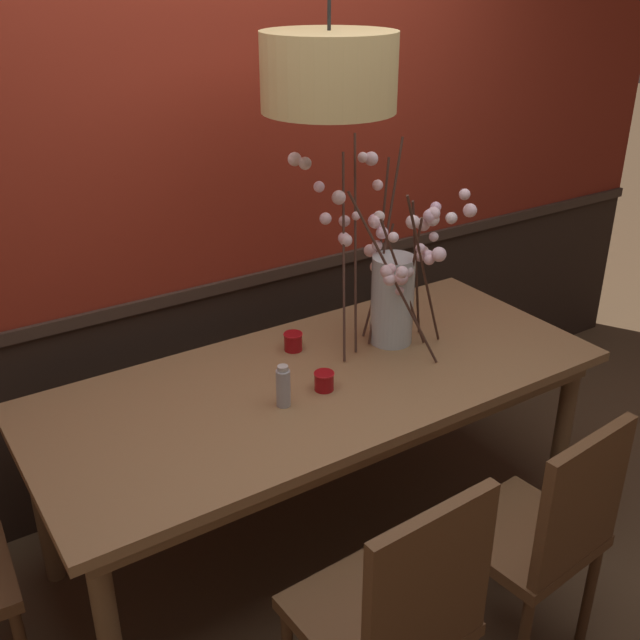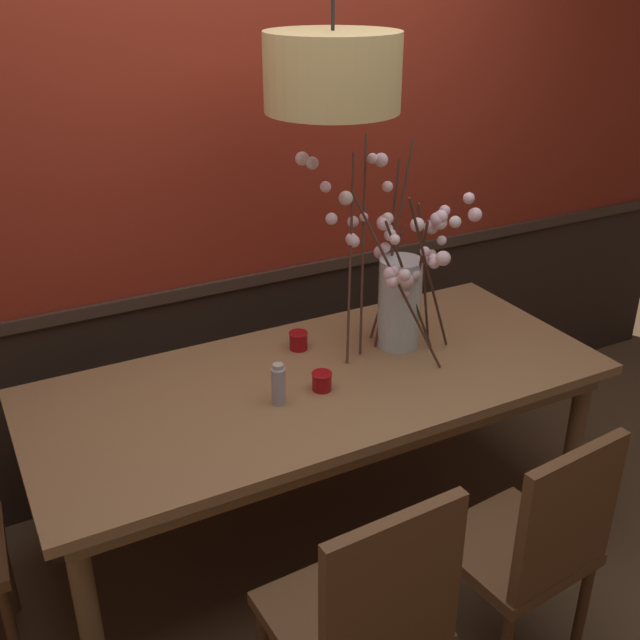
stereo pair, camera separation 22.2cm
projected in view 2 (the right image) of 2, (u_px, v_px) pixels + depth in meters
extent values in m
plane|color=brown|center=(320.00, 535.00, 3.11)|extent=(24.00, 24.00, 0.00)
cube|color=#2D2119|center=(247.00, 367.00, 3.50)|extent=(5.13, 0.12, 0.88)
cube|color=#3E2E24|center=(244.00, 276.00, 3.29)|extent=(5.13, 0.14, 0.05)
cube|color=maroon|center=(231.00, 35.00, 2.87)|extent=(5.13, 0.12, 2.02)
cube|color=#997047|center=(320.00, 382.00, 2.79)|extent=(2.13, 0.92, 0.04)
cube|color=brown|center=(320.00, 395.00, 2.82)|extent=(2.02, 0.81, 0.08)
cylinder|color=brown|center=(90.00, 624.00, 2.25)|extent=(0.07, 0.07, 0.72)
cylinder|color=brown|center=(573.00, 446.00, 3.07)|extent=(0.07, 0.07, 0.72)
cylinder|color=brown|center=(46.00, 485.00, 2.84)|extent=(0.07, 0.07, 0.72)
cylinder|color=brown|center=(461.00, 367.00, 3.66)|extent=(0.07, 0.07, 0.72)
cube|color=brown|center=(512.00, 548.00, 2.41)|extent=(0.46, 0.44, 0.04)
cube|color=brown|center=(568.00, 518.00, 2.16)|extent=(0.40, 0.07, 0.46)
cylinder|color=brown|center=(430.00, 593.00, 2.55)|extent=(0.04, 0.04, 0.43)
cylinder|color=brown|center=(505.00, 551.00, 2.73)|extent=(0.04, 0.04, 0.43)
cylinder|color=brown|center=(581.00, 612.00, 2.47)|extent=(0.04, 0.04, 0.43)
cube|color=brown|center=(349.00, 619.00, 2.13)|extent=(0.45, 0.45, 0.04)
cube|color=brown|center=(393.00, 595.00, 1.87)|extent=(0.41, 0.05, 0.48)
cylinder|color=brown|center=(365.00, 612.00, 2.47)|extent=(0.04, 0.04, 0.44)
cube|color=brown|center=(168.00, 375.00, 3.41)|extent=(0.42, 0.41, 0.04)
cube|color=brown|center=(149.00, 309.00, 3.44)|extent=(0.39, 0.05, 0.47)
cylinder|color=brown|center=(221.00, 426.00, 3.46)|extent=(0.04, 0.04, 0.43)
cylinder|color=brown|center=(147.00, 448.00, 3.30)|extent=(0.04, 0.04, 0.43)
cylinder|color=brown|center=(194.00, 393.00, 3.72)|extent=(0.04, 0.04, 0.43)
cylinder|color=brown|center=(125.00, 412.00, 3.57)|extent=(0.04, 0.04, 0.43)
cylinder|color=brown|center=(6.00, 566.00, 2.67)|extent=(0.04, 0.04, 0.43)
cylinder|color=brown|center=(13.00, 637.00, 2.38)|extent=(0.04, 0.04, 0.43)
cylinder|color=silver|center=(399.00, 303.00, 2.95)|extent=(0.17, 0.17, 0.36)
cylinder|color=silver|center=(398.00, 334.00, 3.01)|extent=(0.15, 0.15, 0.08)
cylinder|color=#472D23|center=(394.00, 246.00, 2.90)|extent=(0.20, 0.09, 0.79)
sphere|color=#FFD5DE|center=(385.00, 248.00, 2.90)|extent=(0.04, 0.04, 0.04)
sphere|color=#F9CAE1|center=(390.00, 235.00, 2.87)|extent=(0.05, 0.05, 0.05)
sphere|color=#FAC8CE|center=(388.00, 187.00, 2.86)|extent=(0.04, 0.04, 0.04)
sphere|color=silver|center=(389.00, 228.00, 2.87)|extent=(0.03, 0.03, 0.03)
sphere|color=#FFD0DE|center=(383.00, 224.00, 2.86)|extent=(0.05, 0.05, 0.05)
cylinder|color=#472D23|center=(363.00, 246.00, 2.89)|extent=(0.16, 0.25, 0.80)
sphere|color=silver|center=(353.00, 222.00, 2.89)|extent=(0.05, 0.05, 0.05)
sphere|color=#F4CBD4|center=(364.00, 217.00, 2.84)|extent=(0.03, 0.03, 0.03)
sphere|color=white|center=(354.00, 241.00, 2.87)|extent=(0.05, 0.05, 0.05)
sphere|color=#FFCFDE|center=(351.00, 239.00, 2.88)|extent=(0.05, 0.05, 0.05)
sphere|color=white|center=(346.00, 198.00, 2.78)|extent=(0.05, 0.05, 0.05)
cylinder|color=#472D23|center=(409.00, 287.00, 2.85)|extent=(0.23, 0.05, 0.55)
sphere|color=#F6D0E4|center=(425.00, 252.00, 2.70)|extent=(0.04, 0.04, 0.04)
sphere|color=white|center=(417.00, 225.00, 2.66)|extent=(0.05, 0.05, 0.05)
sphere|color=silver|center=(415.00, 275.00, 2.83)|extent=(0.04, 0.04, 0.04)
sphere|color=white|center=(405.00, 293.00, 2.85)|extent=(0.04, 0.04, 0.04)
sphere|color=#FFD0E2|center=(407.00, 281.00, 2.82)|extent=(0.05, 0.05, 0.05)
cylinder|color=#472D23|center=(387.00, 283.00, 3.02)|extent=(0.17, 0.05, 0.44)
sphere|color=#FFD7D9|center=(380.00, 252.00, 3.01)|extent=(0.05, 0.05, 0.05)
sphere|color=#FBDBD6|center=(385.00, 269.00, 2.98)|extent=(0.05, 0.05, 0.05)
sphere|color=#FFC9D2|center=(389.00, 283.00, 2.99)|extent=(0.03, 0.03, 0.03)
sphere|color=silver|center=(391.00, 268.00, 3.00)|extent=(0.05, 0.05, 0.05)
cylinder|color=#472D23|center=(389.00, 253.00, 2.94)|extent=(0.12, 0.09, 0.71)
sphere|color=#F4D2E0|center=(381.00, 160.00, 2.82)|extent=(0.05, 0.05, 0.05)
sphere|color=white|center=(388.00, 218.00, 2.86)|extent=(0.04, 0.04, 0.04)
sphere|color=silver|center=(372.00, 158.00, 2.81)|extent=(0.04, 0.04, 0.04)
sphere|color=silver|center=(384.00, 223.00, 2.88)|extent=(0.06, 0.06, 0.06)
cylinder|color=#472D23|center=(417.00, 283.00, 2.88)|extent=(0.05, 0.15, 0.55)
sphere|color=#F4C5E5|center=(445.00, 211.00, 2.80)|extent=(0.04, 0.04, 0.04)
sphere|color=white|center=(441.00, 240.00, 2.81)|extent=(0.04, 0.04, 0.04)
sphere|color=#FFDBD6|center=(432.00, 254.00, 2.84)|extent=(0.04, 0.04, 0.04)
sphere|color=silver|center=(431.00, 227.00, 2.80)|extent=(0.05, 0.05, 0.05)
cylinder|color=#472D23|center=(398.00, 283.00, 2.74)|extent=(0.28, 0.24, 0.66)
sphere|color=white|center=(395.00, 239.00, 2.57)|extent=(0.04, 0.04, 0.04)
sphere|color=silver|center=(390.00, 274.00, 2.70)|extent=(0.05, 0.05, 0.05)
sphere|color=white|center=(405.00, 275.00, 2.67)|extent=(0.05, 0.05, 0.05)
sphere|color=#F7C6D6|center=(394.00, 281.00, 2.77)|extent=(0.04, 0.04, 0.04)
sphere|color=#F6D0DB|center=(392.00, 282.00, 2.70)|extent=(0.05, 0.05, 0.05)
sphere|color=#F7CAD8|center=(394.00, 271.00, 2.69)|extent=(0.04, 0.04, 0.04)
cylinder|color=#472D23|center=(424.00, 274.00, 2.88)|extent=(0.16, 0.11, 0.61)
sphere|color=#F4CBE7|center=(437.00, 219.00, 2.75)|extent=(0.05, 0.05, 0.05)
sphere|color=#FFCED5|center=(428.00, 260.00, 2.85)|extent=(0.04, 0.04, 0.04)
sphere|color=silver|center=(440.00, 222.00, 2.76)|extent=(0.05, 0.05, 0.05)
sphere|color=white|center=(441.00, 217.00, 2.75)|extent=(0.05, 0.05, 0.05)
cylinder|color=#472D23|center=(429.00, 277.00, 2.77)|extent=(0.30, 0.12, 0.68)
sphere|color=#F5CAD9|center=(434.00, 263.00, 2.72)|extent=(0.04, 0.04, 0.04)
sphere|color=silver|center=(433.00, 259.00, 2.72)|extent=(0.04, 0.04, 0.04)
sphere|color=#F9CDDB|center=(475.00, 215.00, 2.59)|extent=(0.05, 0.05, 0.05)
sphere|color=silver|center=(469.00, 198.00, 2.54)|extent=(0.04, 0.04, 0.04)
sphere|color=white|center=(455.00, 222.00, 2.58)|extent=(0.04, 0.04, 0.04)
sphere|color=white|center=(443.00, 258.00, 2.67)|extent=(0.05, 0.05, 0.05)
cylinder|color=#472D23|center=(350.00, 258.00, 2.87)|extent=(0.19, 0.29, 0.73)
sphere|color=white|center=(312.00, 163.00, 2.72)|extent=(0.05, 0.05, 0.05)
sphere|color=#F8CCDA|center=(331.00, 219.00, 2.77)|extent=(0.05, 0.05, 0.05)
sphere|color=white|center=(302.00, 159.00, 2.73)|extent=(0.05, 0.05, 0.05)
sphere|color=#FFCDE6|center=(326.00, 187.00, 2.74)|extent=(0.04, 0.04, 0.04)
cylinder|color=#9E0F14|center=(322.00, 381.00, 2.69)|extent=(0.07, 0.07, 0.07)
torus|color=red|center=(322.00, 374.00, 2.68)|extent=(0.08, 0.08, 0.01)
cylinder|color=silver|center=(322.00, 384.00, 2.70)|extent=(0.05, 0.05, 0.04)
cylinder|color=#9E0F14|center=(298.00, 341.00, 2.97)|extent=(0.07, 0.07, 0.07)
torus|color=red|center=(298.00, 333.00, 2.96)|extent=(0.08, 0.08, 0.01)
cylinder|color=silver|center=(298.00, 343.00, 2.98)|extent=(0.05, 0.05, 0.04)
cylinder|color=#ADADB2|center=(279.00, 386.00, 2.59)|extent=(0.05, 0.05, 0.14)
cylinder|color=beige|center=(278.00, 367.00, 2.56)|extent=(0.04, 0.04, 0.02)
cylinder|color=tan|center=(332.00, 72.00, 2.43)|extent=(0.45, 0.45, 0.25)
sphere|color=#F9EAB7|center=(332.00, 84.00, 2.45)|extent=(0.14, 0.14, 0.14)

